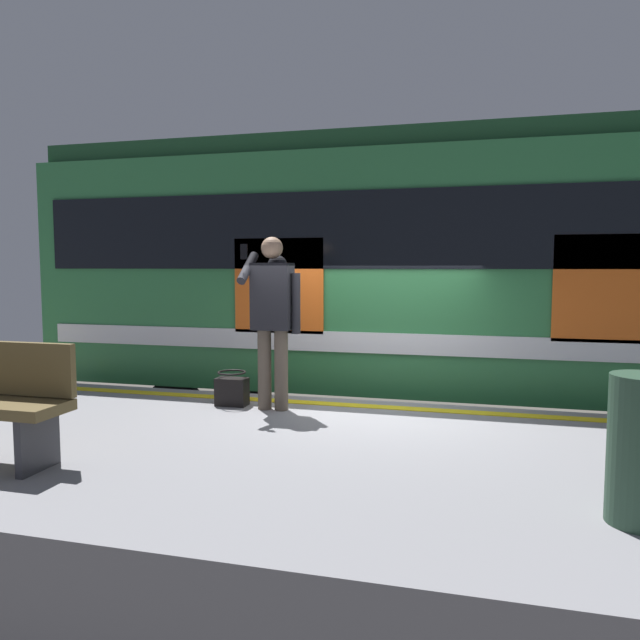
# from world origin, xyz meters

# --- Properties ---
(ground_plane) EXTENTS (23.46, 23.46, 0.00)m
(ground_plane) POSITION_xyz_m (0.00, 0.00, 0.00)
(ground_plane) COLOR #4C4742
(platform) EXTENTS (12.79, 3.81, 1.02)m
(platform) POSITION_xyz_m (0.00, 1.90, 0.51)
(platform) COLOR gray
(platform) RESTS_ON ground
(safety_line) EXTENTS (12.53, 0.16, 0.01)m
(safety_line) POSITION_xyz_m (0.00, 0.30, 1.03)
(safety_line) COLOR yellow
(safety_line) RESTS_ON platform
(track_rail_near) EXTENTS (16.63, 0.08, 0.16)m
(track_rail_near) POSITION_xyz_m (0.00, -1.10, 0.08)
(track_rail_near) COLOR slate
(track_rail_near) RESTS_ON ground
(track_rail_far) EXTENTS (16.63, 0.08, 0.16)m
(track_rail_far) POSITION_xyz_m (0.00, -2.54, 0.08)
(track_rail_far) COLOR slate
(track_rail_far) RESTS_ON ground
(train_carriage) EXTENTS (10.43, 2.76, 3.93)m
(train_carriage) POSITION_xyz_m (-0.71, -1.81, 2.50)
(train_carriage) COLOR #2D723F
(train_carriage) RESTS_ON ground
(passenger) EXTENTS (0.57, 0.55, 1.76)m
(passenger) POSITION_xyz_m (0.79, 0.67, 2.06)
(passenger) COLOR brown
(passenger) RESTS_ON platform
(handbag) EXTENTS (0.33, 0.30, 0.36)m
(handbag) POSITION_xyz_m (1.27, 0.62, 1.19)
(handbag) COLOR black
(handbag) RESTS_ON platform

